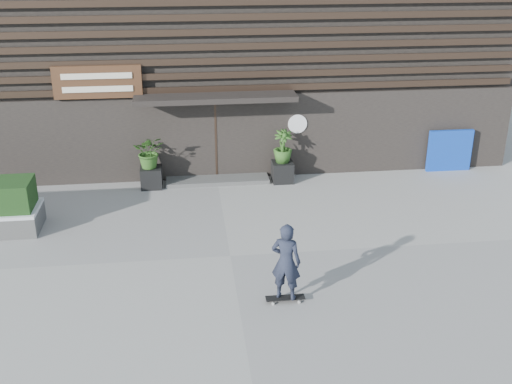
{
  "coord_description": "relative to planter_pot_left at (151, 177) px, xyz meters",
  "views": [
    {
      "loc": [
        -0.91,
        -12.33,
        6.72
      ],
      "look_at": [
        0.71,
        1.05,
        1.1
      ],
      "focal_mm": 43.38,
      "sensor_mm": 36.0,
      "label": 1
    }
  ],
  "objects": [
    {
      "name": "planter_pot_left",
      "position": [
        0.0,
        0.0,
        0.0
      ],
      "size": [
        0.6,
        0.6,
        0.6
      ],
      "primitive_type": "cube",
      "color": "black",
      "rests_on": "ground"
    },
    {
      "name": "building",
      "position": [
        1.9,
        5.56,
        3.69
      ],
      "size": [
        18.0,
        11.0,
        8.0
      ],
      "color": "black",
      "rests_on": "ground"
    },
    {
      "name": "planter_pot_right",
      "position": [
        3.8,
        0.0,
        0.0
      ],
      "size": [
        0.6,
        0.6,
        0.6
      ],
      "primitive_type": "cube",
      "color": "black",
      "rests_on": "ground"
    },
    {
      "name": "skateboarder",
      "position": [
        2.83,
        -6.4,
        0.59
      ],
      "size": [
        0.78,
        0.58,
        1.69
      ],
      "color": "black",
      "rests_on": "ground"
    },
    {
      "name": "ground",
      "position": [
        1.9,
        -4.4,
        -0.3
      ],
      "size": [
        80.0,
        80.0,
        0.0
      ],
      "primitive_type": "plane",
      "color": "gray",
      "rests_on": "ground"
    },
    {
      "name": "blue_tarp",
      "position": [
        9.01,
        0.3,
        0.34
      ],
      "size": [
        1.37,
        0.12,
        1.28
      ],
      "primitive_type": "cube",
      "rotation": [
        0.0,
        0.0,
        -0.0
      ],
      "color": "#0C35A7",
      "rests_on": "ground"
    },
    {
      "name": "bamboo_left",
      "position": [
        0.0,
        0.0,
        0.78
      ],
      "size": [
        0.86,
        0.75,
        0.96
      ],
      "primitive_type": "imported",
      "color": "#2D591E",
      "rests_on": "planter_pot_left"
    },
    {
      "name": "entrance_step",
      "position": [
        1.9,
        0.2,
        -0.24
      ],
      "size": [
        3.0,
        0.8,
        0.12
      ],
      "primitive_type": "cube",
      "color": "#474744",
      "rests_on": "ground"
    },
    {
      "name": "bamboo_right",
      "position": [
        3.8,
        0.0,
        0.78
      ],
      "size": [
        0.54,
        0.54,
        0.96
      ],
      "primitive_type": "imported",
      "color": "#2D591E",
      "rests_on": "planter_pot_right"
    }
  ]
}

